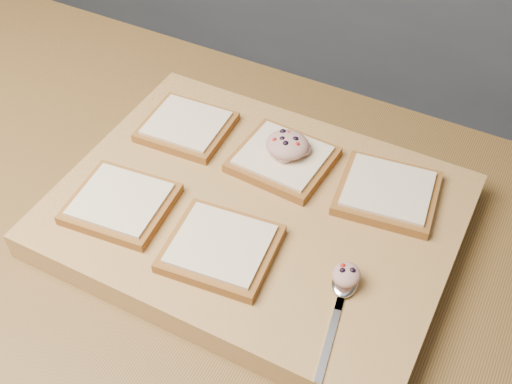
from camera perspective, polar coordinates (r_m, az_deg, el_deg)
island_counter at (r=1.27m, az=-6.61°, el=-16.00°), size 2.00×0.80×0.90m
back_counter at (r=2.21m, az=14.12°, el=15.19°), size 3.60×0.62×0.94m
cutting_board at (r=0.87m, az=-0.00°, el=-2.05°), size 0.52×0.40×0.04m
bread_far_left at (r=0.96m, az=-6.18°, el=5.82°), size 0.13×0.12×0.02m
bread_far_center at (r=0.90m, az=2.41°, el=2.95°), size 0.14×0.13×0.02m
bread_far_right at (r=0.88m, az=11.61°, el=-0.02°), size 0.14×0.13×0.02m
bread_near_left at (r=0.86m, az=-11.92°, el=-0.96°), size 0.14×0.13×0.02m
bread_near_center at (r=0.80m, az=-3.13°, el=-4.95°), size 0.14×0.13×0.02m
tuna_salad_dollop at (r=0.89m, az=2.80°, el=4.24°), size 0.06×0.06×0.03m
spoon at (r=0.77m, az=7.73°, el=-8.62°), size 0.05×0.16×0.01m
spoon_salad at (r=0.76m, az=8.03°, el=-7.27°), size 0.03×0.04×0.02m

